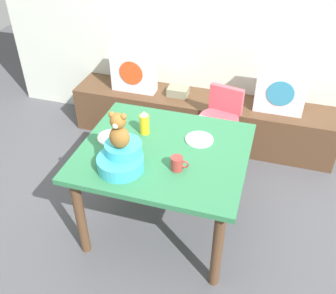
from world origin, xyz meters
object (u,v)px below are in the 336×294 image
at_px(book_stack, 178,92).
at_px(infant_seat_teal, 121,158).
at_px(pillow_floral_right, 281,90).
at_px(dinner_plate_near, 111,137).
at_px(highchair, 219,121).
at_px(dining_table, 164,161).
at_px(coffee_mug, 177,163).
at_px(dinner_plate_far, 199,139).
at_px(ketchup_bottle, 144,123).
at_px(pillow_floral_left, 134,70).
at_px(teddy_bear, 119,131).

distance_m(book_stack, infant_seat_teal, 1.54).
bearing_deg(pillow_floral_right, dinner_plate_near, -132.72).
bearing_deg(highchair, dining_table, -106.95).
height_order(highchair, coffee_mug, coffee_mug).
xyz_separation_m(pillow_floral_right, dinner_plate_far, (-0.51, -1.05, 0.07)).
distance_m(pillow_floral_right, ketchup_bottle, 1.42).
bearing_deg(dinner_plate_far, book_stack, 112.93).
relative_size(dining_table, dinner_plate_near, 5.73).
bearing_deg(dinner_plate_far, ketchup_bottle, -176.13).
distance_m(pillow_floral_right, coffee_mug, 1.52).
height_order(pillow_floral_right, infant_seat_teal, same).
height_order(ketchup_bottle, dinner_plate_far, ketchup_bottle).
height_order(pillow_floral_left, dining_table, pillow_floral_left).
distance_m(pillow_floral_right, teddy_bear, 1.78).
relative_size(dining_table, ketchup_bottle, 6.19).
xyz_separation_m(pillow_floral_left, highchair, (0.94, -0.42, -0.16)).
relative_size(pillow_floral_right, coffee_mug, 3.67).
bearing_deg(dinner_plate_near, coffee_mug, -19.83).
xyz_separation_m(infant_seat_teal, teddy_bear, (0.00, -0.00, 0.21)).
bearing_deg(dinner_plate_far, teddy_bear, -133.40).
height_order(book_stack, coffee_mug, coffee_mug).
bearing_deg(infant_seat_teal, highchair, 67.17).
relative_size(dining_table, infant_seat_teal, 3.47).
distance_m(pillow_floral_right, dining_table, 1.42).
distance_m(pillow_floral_right, book_stack, 0.98).
bearing_deg(ketchup_bottle, dinner_plate_far, 3.87).
xyz_separation_m(highchair, infant_seat_teal, (-0.45, -1.07, 0.29)).
height_order(pillow_floral_right, dinner_plate_far, pillow_floral_right).
bearing_deg(dinner_plate_far, coffee_mug, -100.12).
bearing_deg(ketchup_bottle, teddy_bear, -91.39).
bearing_deg(pillow_floral_left, dinner_plate_near, -76.16).
height_order(highchair, ketchup_bottle, ketchup_bottle).
relative_size(pillow_floral_right, dinner_plate_far, 2.20).
xyz_separation_m(ketchup_bottle, dinner_plate_far, (0.40, 0.03, -0.08)).
xyz_separation_m(book_stack, infant_seat_teal, (0.04, -1.51, 0.31)).
bearing_deg(infant_seat_teal, teddy_bear, -90.00).
xyz_separation_m(infant_seat_teal, ketchup_bottle, (0.01, 0.41, 0.02)).
xyz_separation_m(pillow_floral_left, dinner_plate_far, (0.90, -1.05, 0.07)).
bearing_deg(infant_seat_teal, pillow_floral_left, 108.41).
bearing_deg(book_stack, coffee_mug, -74.69).
bearing_deg(teddy_bear, dinner_plate_near, 125.39).
height_order(highchair, infant_seat_teal, infant_seat_teal).
height_order(infant_seat_teal, coffee_mug, infant_seat_teal).
xyz_separation_m(pillow_floral_left, teddy_bear, (0.49, -1.49, 0.34)).
relative_size(book_stack, infant_seat_teal, 0.61).
xyz_separation_m(dining_table, infant_seat_teal, (-0.20, -0.26, 0.18)).
distance_m(pillow_floral_right, highchair, 0.65).
xyz_separation_m(book_stack, highchair, (0.49, -0.44, 0.02)).
height_order(pillow_floral_right, dining_table, pillow_floral_right).
distance_m(highchair, teddy_bear, 1.26).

